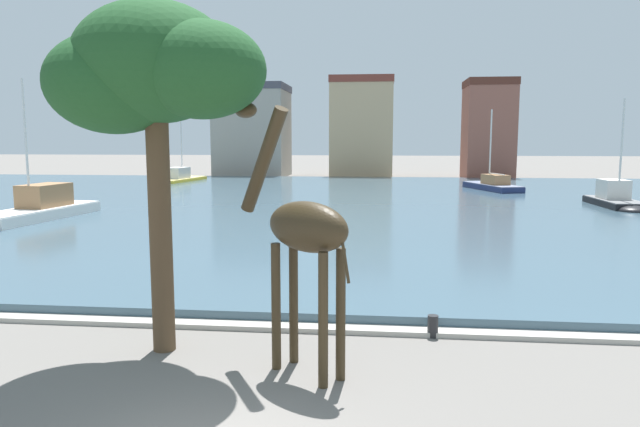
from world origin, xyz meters
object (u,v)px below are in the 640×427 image
sailboat_yellow (182,179)px  mooring_bollard (433,326)px  sailboat_white (31,213)px  shade_tree (154,74)px  sailboat_black (617,202)px  giraffe_statue (301,231)px  sailboat_navy (489,187)px

sailboat_yellow → mooring_bollard: (20.80, -42.51, -0.28)m
sailboat_white → shade_tree: 21.45m
sailboat_black → shade_tree: (-18.83, -25.58, 5.10)m
giraffe_statue → sailboat_black: sailboat_black is taller
sailboat_white → mooring_bollard: bearing=-37.8°
sailboat_yellow → giraffe_statue: bearing=-67.9°
giraffe_statue → sailboat_navy: bearing=75.0°
sailboat_white → sailboat_black: size_ratio=1.32×
sailboat_white → sailboat_black: (32.01, 9.42, -0.06)m
giraffe_statue → mooring_bollard: bearing=40.1°
sailboat_white → sailboat_black: sailboat_white is taller
sailboat_navy → mooring_bollard: bearing=-101.9°
sailboat_yellow → shade_tree: size_ratio=1.20×
shade_tree → mooring_bollard: shade_tree is taller
giraffe_statue → mooring_bollard: (2.66, 2.24, -2.47)m
sailboat_navy → mooring_bollard: 36.59m
sailboat_yellow → sailboat_navy: bearing=-13.3°
shade_tree → mooring_bollard: 8.03m
sailboat_black → mooring_bollard: (-13.13, -24.09, -0.36)m
mooring_bollard → shade_tree: bearing=-165.3°
giraffe_statue → sailboat_black: size_ratio=0.78×
sailboat_white → mooring_bollard: size_ratio=17.99×
sailboat_yellow → shade_tree: 46.80m
giraffe_statue → sailboat_white: 23.52m
shade_tree → giraffe_statue: bearing=-13.9°
giraffe_statue → shade_tree: (-3.04, 0.75, 2.99)m
sailboat_yellow → shade_tree: (15.10, -44.00, 5.17)m
giraffe_statue → sailboat_white: bearing=133.8°
giraffe_statue → sailboat_black: 30.78m
giraffe_statue → sailboat_navy: sailboat_navy is taller
giraffe_statue → sailboat_black: bearing=59.0°
shade_tree → mooring_bollard: bearing=14.7°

